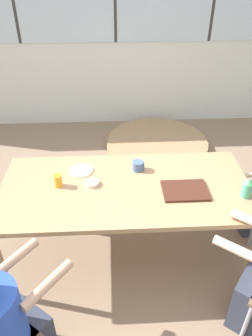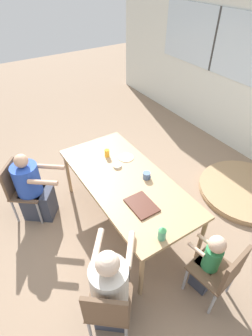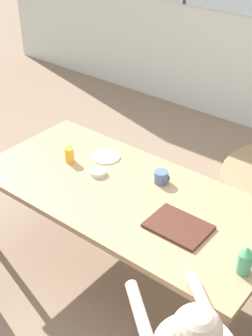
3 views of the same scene
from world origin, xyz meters
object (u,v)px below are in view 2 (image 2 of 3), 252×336
at_px(person_man_blue_shirt, 33,190).
at_px(bowl_white_shallow, 117,166).
at_px(person_toddler, 208,265).
at_px(folded_table_stack, 245,190).
at_px(chair_for_toddler, 222,271).
at_px(person_woman_green_shirt, 111,290).
at_px(sippy_cup, 162,233).
at_px(coffee_mug, 147,176).
at_px(chair_for_woman_green_shirt, 108,309).
at_px(juice_glass, 107,153).
at_px(chair_for_man_blue_shirt, 20,187).

relative_size(person_man_blue_shirt, bowl_white_shallow, 9.41).
height_order(person_toddler, folded_table_stack, person_toddler).
xyz_separation_m(chair_for_toddler, person_woman_green_shirt, (-0.43, -1.00, -0.02)).
height_order(sippy_cup, folded_table_stack, sippy_cup).
xyz_separation_m(sippy_cup, bowl_white_shallow, (-1.18, 0.21, -0.07)).
relative_size(chair_for_toddler, sippy_cup, 5.19).
xyz_separation_m(person_man_blue_shirt, folded_table_stack, (1.30, 2.85, -0.41)).
bearing_deg(coffee_mug, chair_for_woman_green_shirt, -48.58).
bearing_deg(person_man_blue_shirt, juice_glass, 115.34).
relative_size(person_woman_green_shirt, sippy_cup, 6.73).
height_order(chair_for_man_blue_shirt, chair_for_toddler, same).
distance_m(person_toddler, coffee_mug, 1.19).
bearing_deg(sippy_cup, juice_glass, 171.88).
bearing_deg(chair_for_toddler, coffee_mug, 80.78).
relative_size(juice_glass, folded_table_stack, 0.07).
xyz_separation_m(person_toddler, folded_table_stack, (-0.71, 1.67, -0.40)).
relative_size(person_toddler, coffee_mug, 8.94).
relative_size(chair_for_woman_green_shirt, person_man_blue_shirt, 0.83).
bearing_deg(person_woman_green_shirt, sippy_cup, 44.62).
bearing_deg(coffee_mug, juice_glass, -163.83).
distance_m(person_man_blue_shirt, juice_glass, 1.10).
distance_m(chair_for_man_blue_shirt, person_toddler, 2.49).
bearing_deg(person_man_blue_shirt, chair_for_toddler, 67.00).
relative_size(chair_for_woman_green_shirt, chair_for_man_blue_shirt, 1.00).
distance_m(person_woman_green_shirt, coffee_mug, 1.36).
xyz_separation_m(chair_for_toddler, bowl_white_shallow, (-1.67, -0.18, 0.26)).
xyz_separation_m(person_toddler, juice_glass, (-1.78, -0.16, 0.37)).
distance_m(chair_for_woman_green_shirt, coffee_mug, 1.51).
bearing_deg(juice_glass, person_man_blue_shirt, -102.65).
relative_size(person_man_blue_shirt, coffee_mug, 10.34).
height_order(person_toddler, sippy_cup, sippy_cup).
bearing_deg(coffee_mug, folded_table_stack, 75.70).
distance_m(chair_for_woman_green_shirt, juice_glass, 1.90).
distance_m(chair_for_woman_green_shirt, chair_for_man_blue_shirt, 1.98).
distance_m(chair_for_man_blue_shirt, bowl_white_shallow, 1.32).
distance_m(chair_for_man_blue_shirt, coffee_mug, 1.69).
distance_m(coffee_mug, bowl_white_shallow, 0.43).
bearing_deg(chair_for_toddler, chair_for_woman_green_shirt, 156.06).
distance_m(chair_for_man_blue_shirt, person_man_blue_shirt, 0.18).
bearing_deg(coffee_mug, person_toddler, -1.52).
relative_size(chair_for_toddler, person_man_blue_shirt, 0.83).
distance_m(chair_for_toddler, juice_glass, 1.97).
bearing_deg(bowl_white_shallow, coffee_mug, 25.90).
height_order(person_woman_green_shirt, bowl_white_shallow, person_woman_green_shirt).
xyz_separation_m(person_woman_green_shirt, person_toddler, (0.28, 0.98, -0.05)).
height_order(chair_for_toddler, bowl_white_shallow, chair_for_toddler).
relative_size(coffee_mug, juice_glass, 0.96).
distance_m(coffee_mug, juice_glass, 0.68).
bearing_deg(juice_glass, person_woman_green_shirt, -28.57).
bearing_deg(bowl_white_shallow, person_man_blue_shirt, -115.85).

